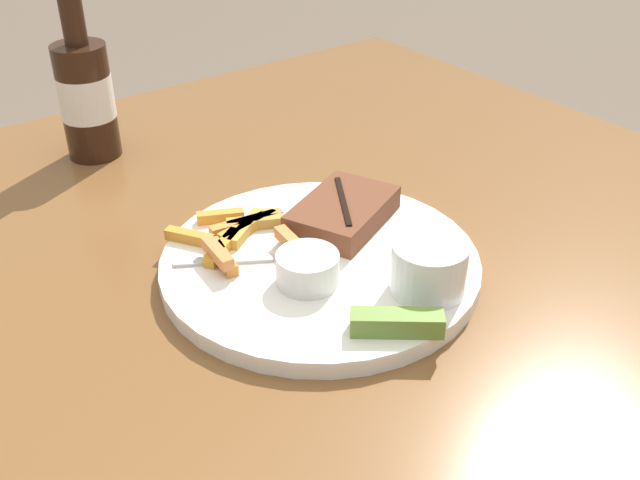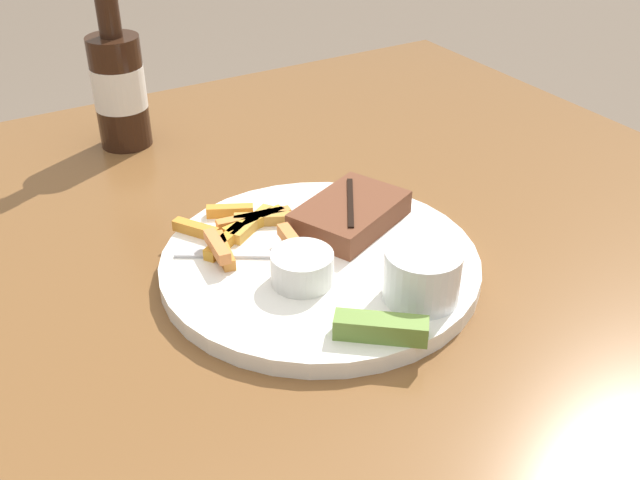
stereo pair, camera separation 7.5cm
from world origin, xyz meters
name	(u,v)px [view 2 (the right image)]	position (x,y,z in m)	size (l,w,h in m)	color
dining_table	(320,333)	(0.00, 0.00, 0.67)	(1.14, 1.14, 0.75)	brown
dinner_plate	(320,264)	(0.00, 0.00, 0.76)	(0.32, 0.32, 0.02)	white
steak_portion	(350,214)	(0.06, 0.04, 0.78)	(0.15, 0.12, 0.03)	brown
fries_pile	(242,229)	(-0.05, 0.08, 0.77)	(0.12, 0.15, 0.02)	orange
coleslaw_cup	(422,272)	(0.05, -0.11, 0.79)	(0.07, 0.07, 0.05)	white
dipping_sauce_cup	(302,266)	(-0.04, -0.03, 0.78)	(0.06, 0.06, 0.03)	silver
pickle_spear	(381,328)	(-0.02, -0.14, 0.78)	(0.08, 0.07, 0.02)	olive
fork_utensil	(235,254)	(-0.07, 0.05, 0.77)	(0.12, 0.08, 0.00)	#B7B7BC
beer_bottle	(119,84)	(-0.07, 0.40, 0.83)	(0.07, 0.07, 0.24)	black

